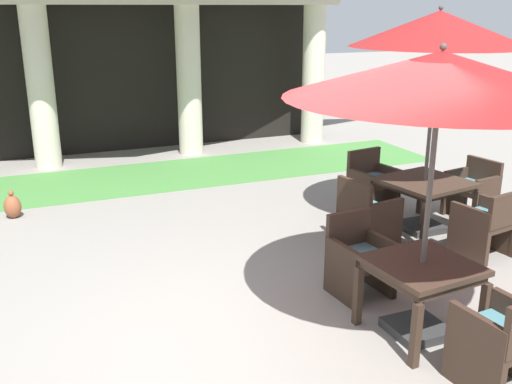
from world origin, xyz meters
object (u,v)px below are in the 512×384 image
object	(u,v)px
patio_chair_mid_left_east	(473,190)
patio_umbrella_mid_left	(439,31)
patio_chair_mid_left_north	(372,182)
terracotta_urn	(13,206)
patio_chair_near_foreground_north	(359,259)
patio_chair_near_foreground_south	(501,341)
patio_table_mid_left	(425,186)
patio_table_near_foreground	(422,273)
patio_chair_mid_left_south	(486,224)
patio_chair_mid_left_west	(367,215)
patio_umbrella_near_foreground	(440,78)

from	to	relation	value
patio_chair_mid_left_east	patio_umbrella_mid_left	bearing A→B (deg)	90.00
patio_chair_mid_left_north	terracotta_urn	xyz separation A→B (m)	(-4.99, 1.64, -0.24)
patio_chair_mid_left_east	terracotta_urn	size ratio (longest dim) A/B	2.01
patio_chair_near_foreground_north	patio_chair_near_foreground_south	xyz separation A→B (m)	(0.16, -1.81, 0.02)
patio_chair_mid_left_east	patio_table_mid_left	bearing A→B (deg)	90.00
patio_chair_mid_left_east	terracotta_urn	xyz separation A→B (m)	(-6.14, 2.48, -0.23)
patio_table_near_foreground	patio_chair_mid_left_south	size ratio (longest dim) A/B	1.09
patio_table_near_foreground	patio_chair_mid_left_south	xyz separation A→B (m)	(1.88, 1.17, -0.21)
patio_chair_near_foreground_north	patio_table_near_foreground	bearing A→B (deg)	90.00
patio_table_mid_left	patio_chair_mid_left_south	size ratio (longest dim) A/B	1.38
patio_chair_mid_left_east	patio_chair_mid_left_south	distance (m)	1.42
patio_chair_near_foreground_south	patio_chair_mid_left_north	xyz separation A→B (m)	(1.47, 4.06, 0.00)
patio_umbrella_mid_left	patio_chair_near_foreground_north	bearing A→B (deg)	-145.06
patio_table_near_foreground	terracotta_urn	distance (m)	5.92
patio_table_near_foreground	patio_chair_near_foreground_south	xyz separation A→B (m)	(0.08, -0.91, -0.20)
patio_table_mid_left	patio_chair_mid_left_north	distance (m)	1.03
patio_chair_mid_left_west	patio_chair_near_foreground_south	bearing A→B (deg)	-21.64
patio_table_near_foreground	patio_chair_near_foreground_south	distance (m)	0.93
patio_chair_near_foreground_north	patio_chair_mid_left_east	bearing A→B (deg)	-158.07
patio_chair_mid_left_north	terracotta_urn	bearing A→B (deg)	-27.56
terracotta_urn	patio_chair_mid_left_north	bearing A→B (deg)	-18.26
patio_table_near_foreground	patio_umbrella_near_foreground	size ratio (longest dim) A/B	0.35
patio_chair_mid_left_west	patio_chair_mid_left_east	bearing A→B (deg)	90.00
patio_chair_near_foreground_south	patio_table_mid_left	distance (m)	3.48
patio_chair_mid_left_north	patio_chair_mid_left_east	bearing A→B (deg)	134.87
patio_table_mid_left	patio_umbrella_near_foreground	bearing A→B (deg)	-128.41
patio_chair_near_foreground_south	patio_table_near_foreground	bearing A→B (deg)	90.00
patio_chair_near_foreground_north	patio_table_mid_left	world-z (taller)	patio_chair_near_foreground_north
patio_table_mid_left	patio_chair_near_foreground_north	bearing A→B (deg)	-145.06
patio_table_near_foreground	patio_umbrella_mid_left	xyz separation A→B (m)	(1.71, 2.16, 2.01)
patio_chair_near_foreground_south	patio_chair_mid_left_east	size ratio (longest dim) A/B	1.05
patio_table_near_foreground	patio_chair_mid_left_north	world-z (taller)	patio_chair_mid_left_north
patio_umbrella_near_foreground	patio_chair_near_foreground_north	world-z (taller)	patio_umbrella_near_foreground
patio_umbrella_mid_left	patio_chair_mid_left_south	world-z (taller)	patio_umbrella_mid_left
patio_chair_near_foreground_south	patio_umbrella_mid_left	world-z (taller)	patio_umbrella_mid_left
patio_chair_mid_left_north	patio_chair_mid_left_south	bearing A→B (deg)	90.00
patio_chair_mid_left_east	patio_table_near_foreground	bearing A→B (deg)	121.35
patio_table_near_foreground	patio_chair_mid_left_south	bearing A→B (deg)	31.88
patio_umbrella_near_foreground	patio_table_mid_left	bearing A→B (deg)	51.59
patio_umbrella_near_foreground	patio_chair_near_foreground_south	bearing A→B (deg)	-84.99
patio_table_mid_left	patio_chair_mid_left_west	bearing A→B (deg)	-170.70
patio_umbrella_near_foreground	patio_chair_mid_left_east	distance (m)	4.07
patio_chair_mid_left_north	patio_chair_mid_left_west	distance (m)	1.43
patio_umbrella_near_foreground	patio_umbrella_mid_left	distance (m)	2.77
patio_chair_near_foreground_south	patio_chair_mid_left_west	size ratio (longest dim) A/B	0.99
patio_chair_near_foreground_north	patio_umbrella_mid_left	size ratio (longest dim) A/B	0.29
patio_chair_near_foreground_south	patio_umbrella_mid_left	bearing A→B (deg)	56.94
patio_umbrella_near_foreground	patio_chair_mid_left_west	size ratio (longest dim) A/B	2.96
patio_chair_mid_left_north	patio_chair_mid_left_west	world-z (taller)	patio_chair_mid_left_west
patio_chair_near_foreground_south	patio_chair_mid_left_north	world-z (taller)	patio_chair_mid_left_north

